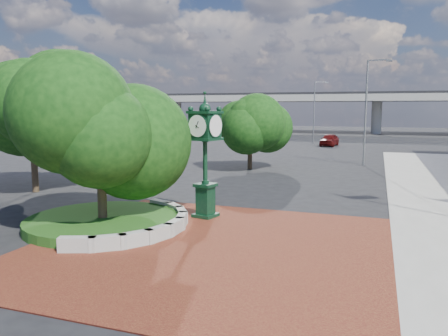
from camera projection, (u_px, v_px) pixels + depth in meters
The scene contains 12 objects.
ground at pixel (219, 239), 16.04m from camera, with size 200.00×200.00×0.00m, color black.
plaza at pixel (209, 246), 15.11m from camera, with size 12.00×12.00×0.04m, color #5E1E16.
planter_wall at pixel (153, 225), 16.90m from camera, with size 2.96×6.77×0.54m.
grass_bed at pixel (103, 222), 17.66m from camera, with size 6.10×6.10×0.40m, color #1D3E11.
overpass at pixel (348, 98), 80.61m from camera, with size 90.00×12.00×7.50m.
tree_planter at pixel (100, 135), 17.18m from camera, with size 5.20×5.20×6.33m.
tree_northwest at pixel (32, 120), 24.43m from camera, with size 5.60×5.60×6.93m.
tree_street at pixel (250, 128), 33.73m from camera, with size 4.40×4.40×5.45m.
post_clock at pixel (205, 150), 18.77m from camera, with size 1.32×1.32×5.39m.
parked_car at pixel (329, 140), 54.82m from camera, with size 1.80×4.47×1.52m, color #4D0B0B.
street_lamp_near at pixel (369, 104), 35.51m from camera, with size 1.93×0.34×8.60m.
street_lamp_far at pixel (316, 108), 56.22m from camera, with size 1.71×0.86×8.08m.
Camera 1 is at (5.34, -14.59, 4.80)m, focal length 35.00 mm.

